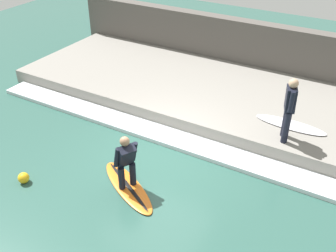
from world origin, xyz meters
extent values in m
plane|color=#2D564C|center=(0.00, 0.00, 0.00)|extent=(28.00, 28.00, 0.00)
cube|color=gray|center=(3.46, 0.00, 0.23)|extent=(4.40, 13.00, 0.45)
cube|color=#544F49|center=(5.91, 0.00, 0.96)|extent=(0.50, 13.65, 1.92)
cube|color=silver|center=(0.87, 0.00, 0.06)|extent=(0.77, 12.35, 0.12)
ellipsoid|color=orange|center=(-1.33, 0.02, 0.03)|extent=(1.49, 2.10, 0.06)
ellipsoid|color=black|center=(-1.33, 0.02, 0.06)|extent=(1.01, 1.73, 0.01)
cylinder|color=black|center=(-1.46, 0.09, 0.35)|extent=(0.15, 0.15, 0.58)
cylinder|color=black|center=(-1.21, -0.04, 0.35)|extent=(0.15, 0.15, 0.58)
cube|color=black|center=(-1.33, 0.02, 0.92)|extent=(0.52, 0.55, 0.60)
sphere|color=#A87A5B|center=(-1.33, 0.02, 1.29)|extent=(0.21, 0.21, 0.21)
cylinder|color=black|center=(-1.52, 0.12, 0.95)|extent=(0.11, 0.20, 0.51)
cylinder|color=black|center=(-1.15, -0.08, 0.95)|extent=(0.11, 0.20, 0.51)
cylinder|color=black|center=(1.90, -2.57, 0.87)|extent=(0.16, 0.16, 0.84)
cylinder|color=black|center=(1.61, -2.67, 0.87)|extent=(0.16, 0.16, 0.84)
cube|color=black|center=(1.76, -2.62, 1.59)|extent=(0.45, 0.36, 0.61)
sphere|color=tan|center=(1.76, -2.62, 2.00)|extent=(0.23, 0.23, 0.23)
cylinder|color=black|center=(1.97, -2.55, 1.63)|extent=(0.11, 0.12, 0.53)
cylinder|color=black|center=(1.54, -2.69, 1.63)|extent=(0.11, 0.12, 0.53)
ellipsoid|color=silver|center=(2.45, -2.61, 0.48)|extent=(0.56, 1.89, 0.06)
sphere|color=yellow|center=(-2.39, 2.23, 0.13)|extent=(0.26, 0.26, 0.26)
camera|label=1|loc=(-6.80, -4.21, 6.05)|focal=42.00mm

